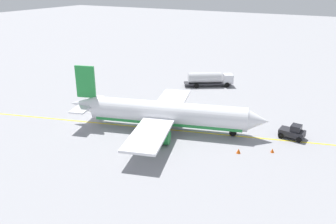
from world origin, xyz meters
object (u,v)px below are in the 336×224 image
(fuel_tanker, at_px, (209,79))
(refueling_worker, at_px, (180,95))
(safety_cone_nose, at_px, (272,150))
(airplane, at_px, (165,114))
(pushback_tug, at_px, (293,132))
(safety_cone_wingtip, at_px, (239,151))

(fuel_tanker, relative_size, refueling_worker, 6.04)
(fuel_tanker, xyz_separation_m, safety_cone_nose, (19.75, -24.80, -1.45))
(refueling_worker, bearing_deg, safety_cone_nose, -32.73)
(airplane, distance_m, fuel_tanker, 25.39)
(airplane, xyz_separation_m, pushback_tug, (18.34, 6.44, -1.62))
(pushback_tug, bearing_deg, fuel_tanker, 138.60)
(airplane, bearing_deg, refueling_worker, 107.82)
(fuel_tanker, distance_m, pushback_tug, 28.38)
(pushback_tug, relative_size, safety_cone_nose, 6.73)
(safety_cone_wingtip, bearing_deg, airplane, 170.75)
(pushback_tug, bearing_deg, safety_cone_wingtip, -123.14)
(airplane, bearing_deg, safety_cone_nose, 1.38)
(airplane, height_order, pushback_tug, airplane)
(airplane, relative_size, safety_cone_nose, 56.36)
(fuel_tanker, relative_size, pushback_tug, 2.75)
(pushback_tug, distance_m, refueling_worker, 24.14)
(safety_cone_nose, bearing_deg, fuel_tanker, 128.52)
(safety_cone_nose, bearing_deg, pushback_tug, 75.71)
(refueling_worker, xyz_separation_m, safety_cone_nose, (21.34, -13.72, -0.54))
(pushback_tug, xyz_separation_m, refueling_worker, (-22.88, 7.68, -0.19))
(pushback_tug, xyz_separation_m, safety_cone_nose, (-1.54, -6.04, -0.73))
(airplane, xyz_separation_m, safety_cone_wingtip, (12.78, -2.08, -2.30))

